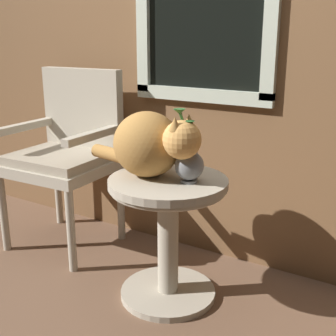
% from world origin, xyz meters
% --- Properties ---
extents(ground_plane, '(6.00, 6.00, 0.00)m').
position_xyz_m(ground_plane, '(0.00, 0.00, 0.00)').
color(ground_plane, brown).
extents(back_wall, '(4.00, 0.07, 2.60)m').
position_xyz_m(back_wall, '(0.00, 0.68, 1.30)').
color(back_wall, brown).
rests_on(back_wall, ground_plane).
extents(wicker_side_table, '(0.53, 0.53, 0.58)m').
position_xyz_m(wicker_side_table, '(0.23, 0.15, 0.39)').
color(wicker_side_table, '#B2A893').
rests_on(wicker_side_table, ground_plane).
extents(wicker_chair, '(0.56, 0.52, 1.01)m').
position_xyz_m(wicker_chair, '(-0.58, 0.37, 0.57)').
color(wicker_chair, '#B2A893').
rests_on(wicker_chair, ground_plane).
extents(cat, '(0.63, 0.34, 0.30)m').
position_xyz_m(cat, '(0.15, 0.14, 0.74)').
color(cat, '#AD7A3D').
rests_on(cat, wicker_side_table).
extents(pewter_vase_with_ivy, '(0.13, 0.14, 0.32)m').
position_xyz_m(pewter_vase_with_ivy, '(0.33, 0.16, 0.68)').
color(pewter_vase_with_ivy, slate).
rests_on(pewter_vase_with_ivy, wicker_side_table).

